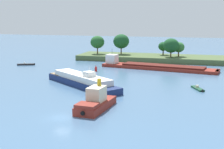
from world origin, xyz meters
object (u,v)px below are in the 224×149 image
(cargo_barge, at_px, (155,66))
(fishing_skiff, at_px, (26,64))
(tugboat, at_px, (95,102))
(channel_buoy_red, at_px, (96,69))
(white_riverboat, at_px, (82,81))
(small_motorboat, at_px, (198,88))

(cargo_barge, bearing_deg, fishing_skiff, -175.32)
(tugboat, distance_m, channel_buoy_red, 38.92)
(cargo_barge, bearing_deg, tugboat, -94.97)
(white_riverboat, xyz_separation_m, small_motorboat, (25.93, 3.63, -1.07))
(tugboat, bearing_deg, fishing_skiff, 131.97)
(tugboat, bearing_deg, small_motorboat, 50.62)
(small_motorboat, distance_m, channel_buoy_red, 33.32)
(fishing_skiff, bearing_deg, cargo_barge, 4.68)
(channel_buoy_red, bearing_deg, tugboat, -71.96)
(channel_buoy_red, bearing_deg, fishing_skiff, 168.35)
(small_motorboat, xyz_separation_m, fishing_skiff, (-55.11, 21.68, 0.04))
(white_riverboat, height_order, small_motorboat, white_riverboat)
(cargo_barge, bearing_deg, small_motorboat, -62.63)
(fishing_skiff, bearing_deg, small_motorboat, -21.48)
(tugboat, height_order, fishing_skiff, tugboat)
(white_riverboat, bearing_deg, small_motorboat, 7.97)
(tugboat, bearing_deg, white_riverboat, 117.65)
(fishing_skiff, bearing_deg, tugboat, -48.03)
(small_motorboat, relative_size, channel_buoy_red, 2.68)
(small_motorboat, bearing_deg, channel_buoy_red, 150.69)
(tugboat, xyz_separation_m, cargo_barge, (3.99, 45.82, -0.53))
(white_riverboat, height_order, fishing_skiff, white_riverboat)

